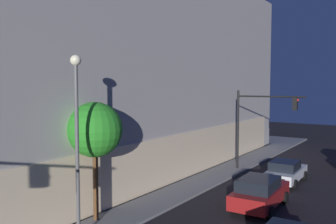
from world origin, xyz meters
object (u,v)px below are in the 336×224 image
Objects in this scene: street_lamp_sidewalk at (77,125)px; sidewalk_tree at (95,130)px; traffic_light_far_corner at (259,117)px; car_red at (260,192)px; car_white at (286,172)px; modern_building at (35,58)px.

sidewalk_tree is at bearing 27.96° from street_lamp_sidewalk.
traffic_light_far_corner is 1.30× the size of car_red.
car_red is at bearing -176.79° from car_white.
street_lamp_sidewalk is 15.68m from car_white.
traffic_light_far_corner is 14.43m from sidewalk_tree.
car_red is (8.44, -4.71, -4.10)m from street_lamp_sidewalk.
traffic_light_far_corner reaches higher than car_white.
modern_building reaches higher than car_red.
car_red is 6.03m from car_white.
modern_building is at bearing 100.49° from car_white.
modern_building is at bearing 62.21° from sidewalk_tree.
street_lamp_sidewalk is at bearing -121.68° from modern_building.
car_red is (-2.06, -21.73, -8.22)m from modern_building.
street_lamp_sidewalk is 10.50m from car_red.
traffic_light_far_corner is 1.07× the size of sidewalk_tree.
sidewalk_tree is (2.13, 1.13, -0.51)m from street_lamp_sidewalk.
modern_building is at bearing 107.05° from traffic_light_far_corner.
car_white is (-1.80, -2.61, -3.49)m from traffic_light_far_corner.
car_red is (6.32, -5.84, -3.59)m from sidewalk_tree.
modern_building is 23.29m from car_white.
car_white is (6.02, 0.34, -0.10)m from car_red.
sidewalk_tree is (-14.13, 2.89, 0.20)m from traffic_light_far_corner.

